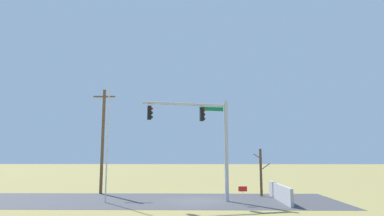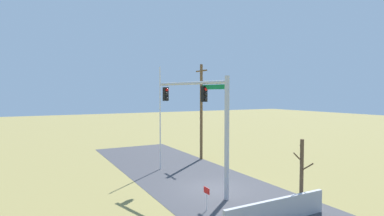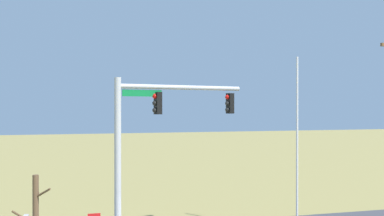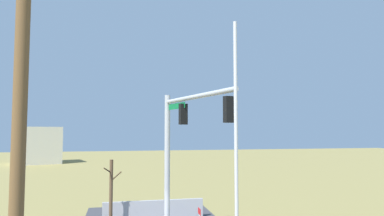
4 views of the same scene
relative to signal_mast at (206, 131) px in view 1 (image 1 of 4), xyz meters
name	(u,v)px [view 1 (image 1 of 4)]	position (x,y,z in m)	size (l,w,h in m)	color
ground_plane	(198,201)	(-0.59, 0.78, -4.94)	(160.00, 160.00, 0.00)	olive
road_surface	(142,200)	(-4.59, 0.78, -4.93)	(28.00, 8.00, 0.01)	#3D3D42
sidewalk_corner	(241,201)	(2.47, 0.40, -4.93)	(6.00, 6.00, 0.01)	#B7B5AD
retaining_fence	(280,193)	(5.26, 0.66, -4.36)	(0.20, 6.07, 1.16)	#A8A8AD
signal_mast	(206,131)	(0.00, 0.00, 0.00)	(6.04, 1.84, 7.18)	#B2B5BA
flagpole	(107,142)	(-7.00, -0.24, -0.77)	(0.10, 0.10, 8.33)	silver
utility_pole	(103,139)	(-8.78, 4.64, -0.32)	(1.90, 0.26, 8.89)	brown
bare_tree	(261,172)	(4.45, 3.19, -3.02)	(1.27, 1.02, 3.72)	brown
open_sign	(243,191)	(2.33, -1.47, -4.03)	(0.56, 0.04, 1.22)	silver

